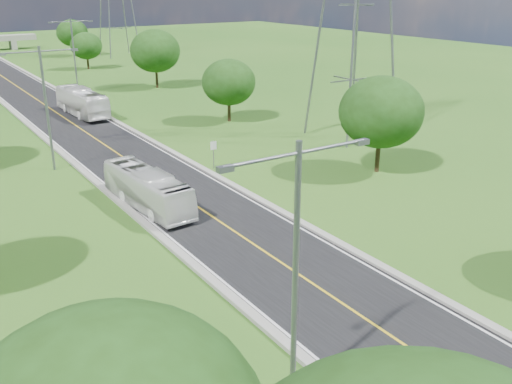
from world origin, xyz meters
The scene contains 15 objects.
ground centered at (0.00, 60.00, 0.00)m, with size 260.00×260.00×0.00m, color #285818.
road centered at (0.00, 66.00, 0.03)m, with size 8.00×150.00×0.06m, color black.
curb_left centered at (-4.25, 66.00, 0.11)m, with size 0.50×150.00×0.22m, color gray.
curb_right centered at (4.25, 66.00, 0.11)m, with size 0.50×150.00×0.22m, color gray.
speed_limit_sign centered at (5.20, 37.98, 1.60)m, with size 0.55×0.09×2.40m.
streetlight_near_left centered at (-6.00, 12.00, 5.94)m, with size 5.90×0.25×10.00m.
streetlight_mid_left centered at (-6.00, 45.00, 5.94)m, with size 5.90×0.25×10.00m.
streetlight_far_right centered at (6.00, 78.00, 5.94)m, with size 5.90×0.25×10.00m.
tree_rb centered at (16.00, 30.00, 4.95)m, with size 6.72×6.72×7.82m.
tree_rc centered at (15.00, 52.00, 4.33)m, with size 5.88×5.88×6.84m.
tree_rd centered at (17.00, 76.00, 5.27)m, with size 7.14×7.14×8.30m.
tree_re centered at (14.50, 100.00, 4.02)m, with size 5.46×5.46×6.35m.
tree_rf centered at (18.00, 120.00, 4.64)m, with size 6.30×6.30×7.33m.
bus_outbound centered at (2.25, 63.69, 1.58)m, with size 2.56×10.93×3.04m, color white.
bus_inbound centered at (-2.84, 32.86, 1.39)m, with size 2.24×9.57×2.66m, color white.
Camera 1 is at (-16.62, -1.75, 14.72)m, focal length 40.00 mm.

